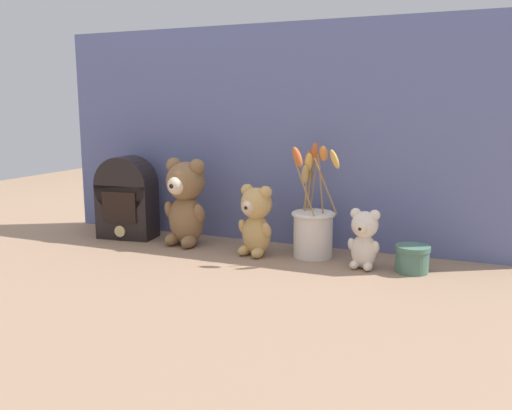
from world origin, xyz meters
The scene contains 8 objects.
ground_plane centered at (0.00, 0.00, 0.00)m, with size 4.00×4.00×0.00m, color #8E7056.
backdrop_wall centered at (0.00, 0.17, 0.34)m, with size 1.50×0.02×0.68m.
teddy_bear_large centered at (-0.24, 0.02, 0.14)m, with size 0.15×0.14×0.27m.
teddy_bear_medium centered at (0.01, 0.00, 0.11)m, with size 0.12×0.11×0.21m.
teddy_bear_small centered at (0.33, -0.02, 0.08)m, with size 0.09×0.08×0.16m.
flower_vase centered at (0.17, 0.05, 0.09)m, with size 0.16×0.17×0.33m.
vintage_radio centered at (-0.47, 0.04, 0.13)m, with size 0.19×0.12×0.27m.
decorative_tin_tall centered at (0.45, 0.00, 0.04)m, with size 0.09×0.09×0.07m.
Camera 1 is at (0.60, -1.43, 0.43)m, focal length 38.00 mm.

